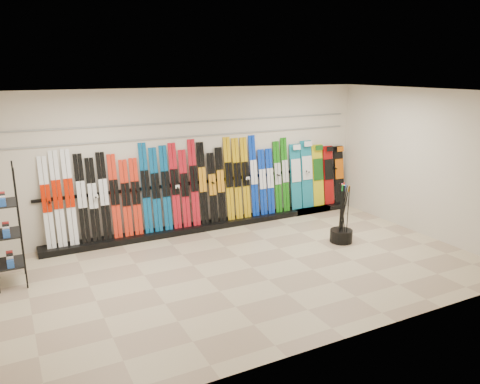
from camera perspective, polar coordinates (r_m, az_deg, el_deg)
floor at (r=8.28m, az=1.53°, el=-9.19°), size 8.00×8.00×0.00m
back_wall at (r=10.01m, az=-5.31°, el=3.99°), size 8.00×0.00×8.00m
right_wall at (r=10.29m, az=21.56°, el=3.32°), size 0.00×5.00×5.00m
ceiling at (r=7.58m, az=1.68°, el=12.02°), size 8.00×8.00×0.00m
ski_rack_base at (r=10.26m, az=-3.49°, el=-4.02°), size 8.00×0.40×0.12m
skis at (r=9.83m, az=-7.43°, el=0.55°), size 5.36×0.28×1.82m
snowboards at (r=11.49m, az=9.34°, el=2.04°), size 1.56×0.25×1.60m
accessory_rack at (r=8.23m, az=-26.67°, el=-3.74°), size 0.40×0.60×1.95m
pole_bin at (r=9.62m, az=12.22°, el=-5.24°), size 0.45×0.45×0.25m
ski_poles at (r=9.41m, az=12.39°, el=-2.59°), size 0.25×0.32×1.18m
slatwall_rail_0 at (r=9.91m, az=-5.34°, el=6.81°), size 7.60×0.02×0.03m
slatwall_rail_1 at (r=9.87m, az=-5.38°, el=8.54°), size 7.60×0.02×0.03m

